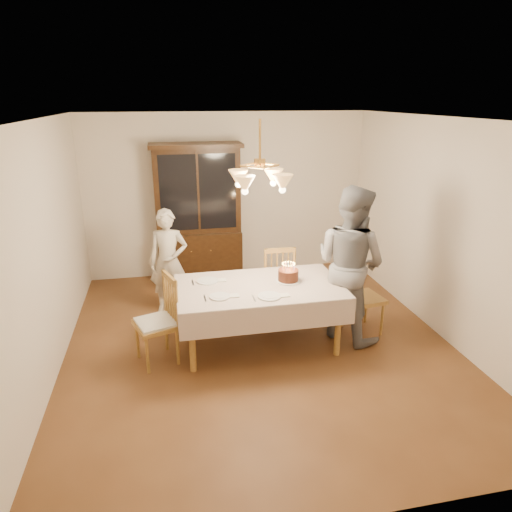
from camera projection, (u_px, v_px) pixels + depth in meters
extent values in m
plane|color=#573219|center=(259.00, 343.00, 5.50)|extent=(5.00, 5.00, 0.00)
plane|color=white|center=(260.00, 119.00, 4.64)|extent=(5.00, 5.00, 0.00)
plane|color=silver|center=(227.00, 195.00, 7.38)|extent=(4.50, 0.00, 4.50)
plane|color=silver|center=(346.00, 362.00, 2.76)|extent=(4.50, 0.00, 4.50)
plane|color=silver|center=(44.00, 254.00, 4.64)|extent=(0.00, 5.00, 5.00)
plane|color=silver|center=(442.00, 229.00, 5.49)|extent=(0.00, 5.00, 5.00)
cube|color=olive|center=(259.00, 288.00, 5.26)|extent=(1.80, 1.00, 0.04)
cube|color=beige|center=(259.00, 286.00, 5.25)|extent=(1.90, 1.10, 0.01)
cylinder|color=olive|center=(192.00, 342.00, 4.84)|extent=(0.07, 0.07, 0.71)
cylinder|color=olive|center=(338.00, 327.00, 5.15)|extent=(0.07, 0.07, 0.71)
cylinder|color=olive|center=(187.00, 308.00, 5.61)|extent=(0.07, 0.07, 0.71)
cylinder|color=olive|center=(314.00, 297.00, 5.92)|extent=(0.07, 0.07, 0.71)
cube|color=black|center=(200.00, 255.00, 7.33)|extent=(1.30, 0.50, 0.80)
cube|color=black|center=(197.00, 190.00, 7.03)|extent=(1.30, 0.40, 1.30)
cube|color=black|center=(198.00, 193.00, 6.84)|extent=(1.14, 0.01, 1.14)
cube|color=black|center=(195.00, 145.00, 6.76)|extent=(1.38, 0.54, 0.06)
cube|color=olive|center=(276.00, 283.00, 6.13)|extent=(0.45, 0.43, 0.05)
cube|color=olive|center=(280.00, 250.00, 5.78)|extent=(0.40, 0.04, 0.06)
cylinder|color=olive|center=(286.00, 292.00, 6.39)|extent=(0.04, 0.04, 0.43)
cylinder|color=olive|center=(260.00, 294.00, 6.33)|extent=(0.04, 0.04, 0.43)
cylinder|color=olive|center=(292.00, 303.00, 6.08)|extent=(0.04, 0.04, 0.43)
cylinder|color=olive|center=(265.00, 305.00, 6.02)|extent=(0.04, 0.04, 0.43)
cube|color=olive|center=(156.00, 325.00, 4.99)|extent=(0.54, 0.55, 0.05)
cube|color=olive|center=(169.00, 278.00, 4.91)|extent=(0.16, 0.39, 0.06)
cylinder|color=olive|center=(137.00, 341.00, 5.14)|extent=(0.04, 0.04, 0.43)
cylinder|color=olive|center=(147.00, 355.00, 4.84)|extent=(0.04, 0.04, 0.43)
cylinder|color=olive|center=(166.00, 333.00, 5.30)|extent=(0.04, 0.04, 0.43)
cylinder|color=olive|center=(178.00, 347.00, 5.00)|extent=(0.04, 0.04, 0.43)
cube|color=silver|center=(156.00, 322.00, 4.98)|extent=(0.49, 0.50, 0.03)
cube|color=olive|center=(364.00, 298.00, 5.65)|extent=(0.48, 0.50, 0.05)
cube|color=olive|center=(353.00, 261.00, 5.42)|extent=(0.09, 0.40, 0.06)
cylinder|color=olive|center=(382.00, 319.00, 5.63)|extent=(0.04, 0.04, 0.43)
cylinder|color=olive|center=(366.00, 307.00, 5.95)|extent=(0.04, 0.04, 0.43)
cylinder|color=olive|center=(358.00, 324.00, 5.52)|extent=(0.04, 0.04, 0.43)
cylinder|color=olive|center=(343.00, 311.00, 5.83)|extent=(0.04, 0.04, 0.43)
imported|color=beige|center=(169.00, 262.00, 6.11)|extent=(0.57, 0.43, 1.44)
imported|color=slate|center=(350.00, 264.00, 5.42)|extent=(1.09, 1.15, 1.88)
cylinder|color=white|center=(288.00, 281.00, 5.37)|extent=(0.30, 0.30, 0.01)
cylinder|color=#3B180D|center=(288.00, 275.00, 5.34)|extent=(0.24, 0.24, 0.13)
cylinder|color=#598CD8|center=(294.00, 267.00, 5.32)|extent=(0.01, 0.01, 0.07)
sphere|color=#FFB23F|center=(294.00, 263.00, 5.31)|extent=(0.01, 0.01, 0.01)
cylinder|color=pink|center=(293.00, 266.00, 5.35)|extent=(0.01, 0.01, 0.07)
sphere|color=#FFB23F|center=(293.00, 262.00, 5.34)|extent=(0.01, 0.01, 0.01)
cylinder|color=#EACC66|center=(291.00, 265.00, 5.37)|extent=(0.01, 0.01, 0.07)
sphere|color=#FFB23F|center=(291.00, 262.00, 5.36)|extent=(0.01, 0.01, 0.01)
cylinder|color=#598CD8|center=(288.00, 265.00, 5.38)|extent=(0.01, 0.01, 0.07)
sphere|color=#FFB23F|center=(288.00, 262.00, 5.37)|extent=(0.01, 0.01, 0.01)
cylinder|color=pink|center=(286.00, 265.00, 5.37)|extent=(0.01, 0.01, 0.07)
sphere|color=#FFB23F|center=(286.00, 262.00, 5.36)|extent=(0.01, 0.01, 0.01)
cylinder|color=#EACC66|center=(283.00, 266.00, 5.35)|extent=(0.01, 0.01, 0.07)
sphere|color=#FFB23F|center=(284.00, 262.00, 5.34)|extent=(0.01, 0.01, 0.01)
cylinder|color=#598CD8|center=(282.00, 266.00, 5.33)|extent=(0.01, 0.01, 0.07)
sphere|color=#FFB23F|center=(282.00, 263.00, 5.31)|extent=(0.01, 0.01, 0.01)
cylinder|color=pink|center=(282.00, 267.00, 5.30)|extent=(0.01, 0.01, 0.07)
sphere|color=#FFB23F|center=(283.00, 264.00, 5.28)|extent=(0.01, 0.01, 0.01)
cylinder|color=#EACC66|center=(284.00, 268.00, 5.27)|extent=(0.01, 0.01, 0.07)
sphere|color=#FFB23F|center=(284.00, 265.00, 5.26)|extent=(0.01, 0.01, 0.01)
cylinder|color=#598CD8|center=(286.00, 269.00, 5.25)|extent=(0.01, 0.01, 0.07)
sphere|color=#FFB23F|center=(286.00, 266.00, 5.24)|extent=(0.01, 0.01, 0.01)
cylinder|color=pink|center=(289.00, 269.00, 5.24)|extent=(0.01, 0.01, 0.07)
sphere|color=#FFB23F|center=(289.00, 266.00, 5.23)|extent=(0.01, 0.01, 0.01)
cylinder|color=#EACC66|center=(291.00, 269.00, 5.25)|extent=(0.01, 0.01, 0.07)
sphere|color=#FFB23F|center=(291.00, 266.00, 5.24)|extent=(0.01, 0.01, 0.01)
cylinder|color=#598CD8|center=(293.00, 268.00, 5.27)|extent=(0.01, 0.01, 0.07)
sphere|color=#FFB23F|center=(294.00, 265.00, 5.25)|extent=(0.01, 0.01, 0.01)
cylinder|color=pink|center=(294.00, 267.00, 5.29)|extent=(0.01, 0.01, 0.07)
sphere|color=#FFB23F|center=(295.00, 264.00, 5.28)|extent=(0.01, 0.01, 0.01)
cylinder|color=white|center=(220.00, 297.00, 4.94)|extent=(0.23, 0.23, 0.02)
cube|color=silver|center=(205.00, 298.00, 4.91)|extent=(0.01, 0.16, 0.01)
cube|color=silver|center=(234.00, 296.00, 4.97)|extent=(0.10, 0.10, 0.01)
cylinder|color=white|center=(269.00, 296.00, 4.95)|extent=(0.26, 0.26, 0.02)
cube|color=silver|center=(254.00, 298.00, 4.91)|extent=(0.02, 0.16, 0.01)
cube|color=silver|center=(285.00, 295.00, 4.98)|extent=(0.10, 0.10, 0.01)
cylinder|color=white|center=(207.00, 281.00, 5.35)|extent=(0.25, 0.25, 0.02)
cube|color=silver|center=(193.00, 282.00, 5.32)|extent=(0.01, 0.16, 0.01)
cube|color=silver|center=(222.00, 280.00, 5.39)|extent=(0.10, 0.10, 0.01)
cylinder|color=#BF8C3F|center=(260.00, 139.00, 4.70)|extent=(0.02, 0.02, 0.40)
cylinder|color=#BF8C3F|center=(260.00, 163.00, 4.78)|extent=(0.12, 0.12, 0.10)
cone|color=#D8994C|center=(273.00, 177.00, 5.06)|extent=(0.22, 0.22, 0.18)
sphere|color=#FFD899|center=(273.00, 183.00, 5.09)|extent=(0.07, 0.07, 0.07)
cone|color=#D8994C|center=(238.00, 178.00, 4.99)|extent=(0.22, 0.22, 0.18)
sphere|color=#FFD899|center=(238.00, 184.00, 5.01)|extent=(0.07, 0.07, 0.07)
cone|color=#D8994C|center=(245.00, 185.00, 4.62)|extent=(0.22, 0.22, 0.18)
sphere|color=#FFD899|center=(245.00, 191.00, 4.65)|extent=(0.07, 0.07, 0.07)
cone|color=#D8994C|center=(283.00, 183.00, 4.70)|extent=(0.22, 0.22, 0.18)
sphere|color=#FFD899|center=(282.00, 190.00, 4.72)|extent=(0.07, 0.07, 0.07)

